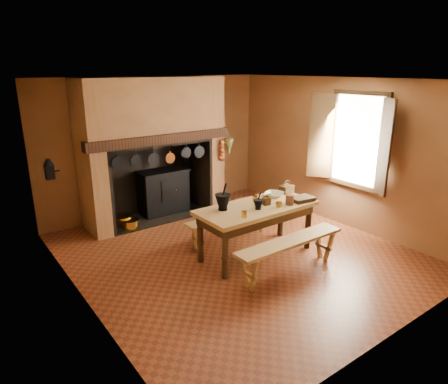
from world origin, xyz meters
The scene contains 28 objects.
floor centered at (0.00, 0.00, 0.00)m, with size 5.50×5.50×0.00m, color brown.
ceiling centered at (0.00, 0.00, 2.80)m, with size 5.50×5.50×0.00m, color silver.
back_wall centered at (0.00, 2.75, 1.40)m, with size 5.00×0.02×2.80m, color #9C653E.
wall_left centered at (-2.50, 0.00, 1.40)m, with size 0.02×5.50×2.80m, color #9C653E.
wall_right centered at (2.50, 0.00, 1.40)m, with size 0.02×5.50×2.80m, color #9C653E.
wall_front centered at (0.00, -2.75, 1.40)m, with size 5.00×0.02×2.80m, color #9C653E.
chimney_breast centered at (-0.30, 2.31, 1.81)m, with size 2.95×0.96×2.80m.
iron_range centered at (-0.04, 2.45, 0.48)m, with size 1.12×0.55×1.60m.
hearth_pans centered at (-1.05, 2.22, 0.09)m, with size 0.51×0.62×0.20m.
hanging_pans centered at (-0.34, 1.81, 1.36)m, with size 1.92×0.29×0.27m.
onion_string centered at (1.00, 1.79, 1.33)m, with size 0.12×0.10×0.46m, color #9B491C, non-canonical shape.
herb_bunch centered at (1.18, 1.79, 1.38)m, with size 0.20×0.20×0.35m, color brown.
window centered at (2.35, -0.40, 1.70)m, with size 0.39×1.75×1.76m.
wall_coffee_mill centered at (-2.42, 1.55, 1.52)m, with size 0.23×0.16×0.31m.
work_table centered at (0.22, -0.22, 0.72)m, with size 1.97×0.87×0.85m.
bench_front centered at (0.22, -0.99, 0.40)m, with size 1.91×0.33×0.54m.
bench_back centered at (0.22, 0.48, 0.36)m, with size 1.72×0.30×0.48m.
mortar_large centered at (-0.32, -0.05, 0.99)m, with size 0.25×0.25×0.42m.
mortar_small centered at (0.14, -0.35, 0.94)m, with size 0.16×0.16×0.27m.
coffee_grinder centered at (0.38, -0.26, 0.92)m, with size 0.17×0.14×0.18m.
brass_mug_a centered at (-0.26, -0.50, 0.90)m, with size 0.08×0.08×0.09m, color #BE8C2B.
brass_mug_b centered at (0.34, -0.03, 0.90)m, with size 0.08×0.08×0.09m, color #BE8C2B.
mixing_bowl centered at (0.77, -0.04, 0.89)m, with size 0.32×0.32×0.08m, color #C0B794.
stoneware_crock centered at (0.69, -0.48, 0.94)m, with size 0.13×0.13×0.17m, color #55301F.
glass_jar centered at (0.45, -0.14, 0.92)m, with size 0.08×0.08×0.14m, color beige.
wicker_basket centered at (1.11, 0.00, 0.93)m, with size 0.25×0.19×0.23m.
wooden_tray centered at (0.99, -0.47, 0.88)m, with size 0.38×0.27×0.06m, color #322110.
brass_cup centered at (0.46, -0.47, 0.90)m, with size 0.11×0.11×0.09m, color #BE8C2B.
Camera 1 is at (-3.77, -4.75, 2.98)m, focal length 32.00 mm.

